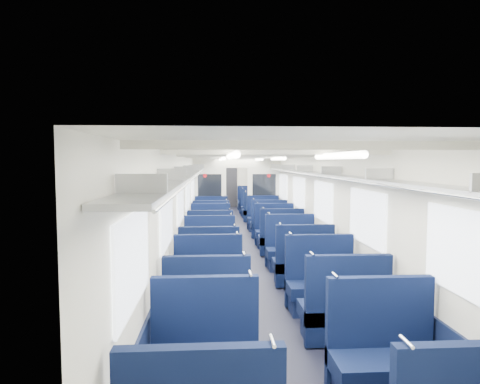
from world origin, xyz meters
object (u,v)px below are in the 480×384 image
at_px(seat_14, 211,233).
at_px(seat_19, 263,220).
at_px(seat_15, 275,233).
at_px(seat_13, 281,240).
at_px(seat_23, 254,208).
at_px(seat_3, 384,361).
at_px(seat_16, 211,227).
at_px(seat_9, 303,266).
at_px(seat_24, 212,206).
at_px(end_door, 229,187).
at_px(seat_27, 249,203).
at_px(seat_6, 208,287).
at_px(seat_22, 212,209).
at_px(seat_18, 211,221).
at_px(bulkhead, 237,192).
at_px(seat_4, 207,315).
at_px(seat_26, 212,203).
at_px(seat_2, 205,361).
at_px(seat_5, 344,314).
at_px(seat_20, 212,212).
at_px(seat_11, 291,252).
at_px(seat_7, 321,287).
at_px(seat_25, 251,205).
at_px(seat_10, 210,254).
at_px(seat_8, 209,269).
at_px(seat_17, 268,226).
at_px(seat_12, 210,243).

relative_size(seat_14, seat_19, 1.00).
bearing_deg(seat_15, seat_14, 176.28).
relative_size(seat_13, seat_23, 1.00).
bearing_deg(seat_3, seat_16, 101.67).
distance_m(seat_9, seat_14, 3.84).
bearing_deg(seat_9, seat_24, 99.32).
height_order(end_door, seat_27, end_door).
distance_m(seat_6, seat_27, 12.42).
bearing_deg(seat_19, seat_22, 117.60).
height_order(seat_15, seat_18, same).
xyz_separation_m(bulkhead, seat_4, (-0.83, -8.34, -0.88)).
distance_m(seat_18, seat_27, 5.74).
relative_size(seat_6, seat_26, 1.00).
bearing_deg(seat_6, seat_2, -90.00).
distance_m(seat_5, seat_20, 10.32).
bearing_deg(seat_22, seat_27, 52.42).
relative_size(seat_2, seat_11, 1.00).
distance_m(seat_22, seat_27, 2.72).
relative_size(seat_9, seat_26, 1.00).
distance_m(bulkhead, seat_7, 7.43).
bearing_deg(seat_4, seat_18, 90.00).
bearing_deg(seat_2, seat_20, 90.00).
relative_size(bulkhead, seat_7, 2.45).
bearing_deg(seat_27, seat_9, -90.00).
bearing_deg(seat_14, seat_25, 76.13).
distance_m(seat_10, seat_27, 10.28).
bearing_deg(seat_11, seat_2, -110.09).
height_order(seat_6, seat_10, same).
relative_size(seat_23, seat_24, 1.00).
xyz_separation_m(seat_8, seat_14, (0.00, 3.57, 0.00)).
relative_size(end_door, seat_3, 1.75).
relative_size(seat_13, seat_20, 1.00).
xyz_separation_m(seat_9, seat_16, (-1.66, 4.53, 0.00)).
relative_size(seat_25, seat_26, 1.00).
relative_size(seat_6, seat_11, 1.00).
distance_m(seat_6, seat_8, 1.02).
height_order(seat_5, seat_17, same).
distance_m(seat_6, seat_10, 2.16).
bearing_deg(seat_23, seat_16, -110.32).
distance_m(seat_16, seat_23, 4.78).
distance_m(seat_9, seat_26, 11.40).
xyz_separation_m(seat_22, seat_27, (1.66, 2.16, 0.00)).
bearing_deg(seat_25, seat_7, -90.00).
distance_m(seat_9, seat_25, 10.19).
distance_m(seat_15, seat_27, 7.82).
distance_m(seat_12, seat_13, 1.67).
xyz_separation_m(seat_4, seat_22, (0.00, 11.27, 0.00)).
relative_size(seat_15, seat_16, 1.00).
height_order(seat_7, seat_22, same).
height_order(seat_13, seat_18, same).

